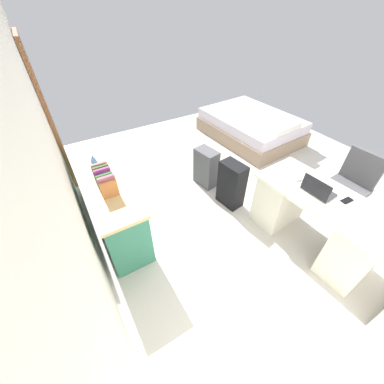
% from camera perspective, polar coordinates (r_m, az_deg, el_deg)
% --- Properties ---
extents(ground_plane, '(5.62, 5.62, 0.00)m').
position_cam_1_polar(ground_plane, '(3.85, 9.75, 0.96)').
color(ground_plane, beige).
extents(wall_back, '(4.62, 0.10, 2.53)m').
position_cam_1_polar(wall_back, '(2.46, -30.48, 6.55)').
color(wall_back, white).
rests_on(wall_back, ground_plane).
extents(door_wooden, '(0.88, 0.05, 2.04)m').
position_cam_1_polar(door_wooden, '(4.17, -31.11, 15.44)').
color(door_wooden, brown).
rests_on(door_wooden, ground_plane).
extents(desk, '(1.48, 0.74, 0.75)m').
position_cam_1_polar(desk, '(3.11, 27.36, -5.92)').
color(desk, silver).
rests_on(desk, ground_plane).
extents(office_chair, '(0.52, 0.52, 0.94)m').
position_cam_1_polar(office_chair, '(3.71, 33.06, 0.41)').
color(office_chair, black).
rests_on(office_chair, ground_plane).
extents(credenza, '(1.80, 0.48, 0.77)m').
position_cam_1_polar(credenza, '(3.20, -19.38, -1.68)').
color(credenza, '#2D7056').
rests_on(credenza, ground_plane).
extents(bed, '(1.99, 1.52, 0.58)m').
position_cam_1_polar(bed, '(5.24, 13.98, 15.00)').
color(bed, gray).
rests_on(bed, ground_plane).
extents(suitcase_black, '(0.39, 0.26, 0.68)m').
position_cam_1_polar(suitcase_black, '(3.37, 9.44, 1.78)').
color(suitcase_black, black).
rests_on(suitcase_black, ground_plane).
extents(suitcase_spare_grey, '(0.39, 0.28, 0.61)m').
position_cam_1_polar(suitcase_spare_grey, '(3.71, 3.39, 5.84)').
color(suitcase_spare_grey, '#4C4C51').
rests_on(suitcase_spare_grey, ground_plane).
extents(laptop, '(0.32, 0.24, 0.21)m').
position_cam_1_polar(laptop, '(2.85, 27.89, 0.49)').
color(laptop, '#333338').
rests_on(laptop, desk).
extents(computer_mouse, '(0.07, 0.10, 0.03)m').
position_cam_1_polar(computer_mouse, '(2.99, 24.17, 2.95)').
color(computer_mouse, white).
rests_on(computer_mouse, desk).
extents(cell_phone_near_laptop, '(0.07, 0.14, 0.01)m').
position_cam_1_polar(cell_phone_near_laptop, '(2.94, 33.14, -1.70)').
color(cell_phone_near_laptop, black).
rests_on(cell_phone_near_laptop, desk).
extents(book_row, '(0.35, 0.17, 0.24)m').
position_cam_1_polar(book_row, '(2.69, -20.17, 2.75)').
color(book_row, '#B46937').
rests_on(book_row, credenza).
extents(figurine_small, '(0.08, 0.08, 0.11)m').
position_cam_1_polar(figurine_small, '(3.21, -22.68, 7.47)').
color(figurine_small, '#4C7FBF').
rests_on(figurine_small, credenza).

